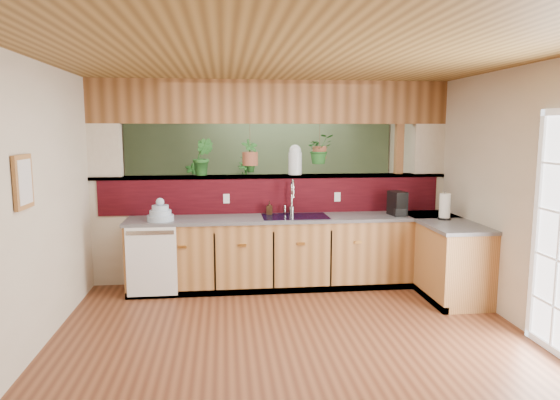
{
  "coord_description": "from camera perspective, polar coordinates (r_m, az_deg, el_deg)",
  "views": [
    {
      "loc": [
        -0.62,
        -5.1,
        1.98
      ],
      "look_at": [
        0.03,
        0.7,
        1.15
      ],
      "focal_mm": 32.0,
      "sensor_mm": 36.0,
      "label": 1
    }
  ],
  "objects": [
    {
      "name": "navy_sink",
      "position": [
        6.25,
        1.73,
        -2.6
      ],
      "size": [
        0.82,
        0.5,
        0.18
      ],
      "color": "black",
      "rests_on": "countertop"
    },
    {
      "name": "paper_towel",
      "position": [
        6.33,
        18.32,
        -0.74
      ],
      "size": [
        0.16,
        0.16,
        0.34
      ],
      "color": "black",
      "rests_on": "countertop"
    },
    {
      "name": "hanging_plant_b",
      "position": [
        6.57,
        4.56,
        7.27
      ],
      "size": [
        0.4,
        0.37,
        0.5
      ],
      "color": "brown",
      "rests_on": "header_beam"
    },
    {
      "name": "framed_print",
      "position": [
        4.63,
        -27.27,
        1.85
      ],
      "size": [
        0.04,
        0.35,
        0.45
      ],
      "color": "#976434",
      "rests_on": "wall_left"
    },
    {
      "name": "header_beam",
      "position": [
        6.49,
        -0.92,
        11.14
      ],
      "size": [
        4.6,
        0.15,
        0.55
      ],
      "primitive_type": "cube",
      "color": "brown",
      "rests_on": "ground"
    },
    {
      "name": "wall_front",
      "position": [
        1.85,
        14.23,
        -13.77
      ],
      "size": [
        4.6,
        0.02,
        2.6
      ],
      "primitive_type": "cube",
      "color": "beige",
      "rests_on": "ground"
    },
    {
      "name": "ceiling",
      "position": [
        5.18,
        0.57,
        14.97
      ],
      "size": [
        4.6,
        7.0,
        0.01
      ],
      "primitive_type": "cube",
      "color": "brown",
      "rests_on": "ground"
    },
    {
      "name": "sage_backwall",
      "position": [
        8.63,
        -2.27,
        3.57
      ],
      "size": [
        4.55,
        0.02,
        2.55
      ],
      "primitive_type": "cube",
      "color": "#556C4A",
      "rests_on": "ground"
    },
    {
      "name": "glass_jar",
      "position": [
        6.53,
        1.74,
        4.62
      ],
      "size": [
        0.18,
        0.18,
        0.39
      ],
      "color": "silver",
      "rests_on": "pass_through_ledge"
    },
    {
      "name": "shelf_plant_a",
      "position": [
        8.41,
        -9.95,
        2.6
      ],
      "size": [
        0.26,
        0.19,
        0.47
      ],
      "primitive_type": "imported",
      "rotation": [
        0.0,
        0.0,
        -0.08
      ],
      "color": "#1F551F",
      "rests_on": "shelving_console"
    },
    {
      "name": "ground",
      "position": [
        5.51,
        0.53,
        -12.98
      ],
      "size": [
        4.6,
        7.0,
        0.01
      ],
      "primitive_type": "cube",
      "color": "brown",
      "rests_on": "ground"
    },
    {
      "name": "countertop",
      "position": [
        6.34,
        7.15,
        -5.96
      ],
      "size": [
        4.14,
        1.52,
        0.9
      ],
      "color": "#976434",
      "rests_on": "ground"
    },
    {
      "name": "pass_through_partition",
      "position": [
        6.53,
        -0.63,
        1.15
      ],
      "size": [
        4.6,
        0.21,
        2.6
      ],
      "color": "beige",
      "rests_on": "ground"
    },
    {
      "name": "dishwasher",
      "position": [
        6.02,
        -14.48,
        -6.82
      ],
      "size": [
        0.58,
        0.03,
        0.82
      ],
      "color": "white",
      "rests_on": "ground"
    },
    {
      "name": "wall_right",
      "position": [
        5.92,
        23.23,
        0.84
      ],
      "size": [
        0.02,
        7.0,
        2.6
      ],
      "primitive_type": "cube",
      "color": "beige",
      "rests_on": "ground"
    },
    {
      "name": "wall_back",
      "position": [
        8.65,
        -2.27,
        3.58
      ],
      "size": [
        4.6,
        0.02,
        2.6
      ],
      "primitive_type": "cube",
      "color": "beige",
      "rests_on": "ground"
    },
    {
      "name": "shelving_console",
      "position": [
        8.48,
        -6.61,
        -2.01
      ],
      "size": [
        1.42,
        0.71,
        0.92
      ],
      "primitive_type": "cube",
      "rotation": [
        0.0,
        0.0,
        0.26
      ],
      "color": "black",
      "rests_on": "ground"
    },
    {
      "name": "dish_stack",
      "position": [
        6.09,
        -13.5,
        -1.53
      ],
      "size": [
        0.31,
        0.31,
        0.28
      ],
      "color": "#9FB4CE",
      "rests_on": "countertop"
    },
    {
      "name": "coffee_maker",
      "position": [
        6.47,
        13.29,
        -0.49
      ],
      "size": [
        0.16,
        0.27,
        0.3
      ],
      "rotation": [
        0.0,
        0.0,
        0.16
      ],
      "color": "black",
      "rests_on": "countertop"
    },
    {
      "name": "shelf_plant_b",
      "position": [
        8.4,
        -3.97,
        2.74
      ],
      "size": [
        0.33,
        0.33,
        0.48
      ],
      "primitive_type": "imported",
      "rotation": [
        0.0,
        0.0,
        0.25
      ],
      "color": "#1F551F",
      "rests_on": "shelving_console"
    },
    {
      "name": "floor_plant",
      "position": [
        7.93,
        3.52,
        -3.47
      ],
      "size": [
        0.77,
        0.69,
        0.78
      ],
      "primitive_type": "imported",
      "rotation": [
        0.0,
        0.0,
        -0.11
      ],
      "color": "#1F551F",
      "rests_on": "ground"
    },
    {
      "name": "faucet",
      "position": [
        6.35,
        1.36,
        0.52
      ],
      "size": [
        0.2,
        0.2,
        0.46
      ],
      "color": "#B7B7B2",
      "rests_on": "countertop"
    },
    {
      "name": "pass_through_ledge",
      "position": [
        6.51,
        -0.9,
        2.71
      ],
      "size": [
        4.6,
        0.21,
        0.04
      ],
      "primitive_type": "cube",
      "color": "brown",
      "rests_on": "ground"
    },
    {
      "name": "wall_left",
      "position": [
        5.41,
        -24.4,
        0.14
      ],
      "size": [
        0.02,
        7.0,
        2.6
      ],
      "primitive_type": "cube",
      "color": "beige",
      "rests_on": "ground"
    },
    {
      "name": "ledge_plant_left",
      "position": [
        6.47,
        -8.8,
        4.88
      ],
      "size": [
        0.3,
        0.26,
        0.48
      ],
      "primitive_type": "imported",
      "rotation": [
        0.0,
        0.0,
        -0.2
      ],
      "color": "#1F551F",
      "rests_on": "pass_through_ledge"
    },
    {
      "name": "hanging_plant_a",
      "position": [
        6.46,
        -3.45,
        6.28
      ],
      "size": [
        0.27,
        0.23,
        0.56
      ],
      "color": "brown",
      "rests_on": "header_beam"
    },
    {
      "name": "soap_dispenser",
      "position": [
        6.36,
        -1.22,
        -0.92
      ],
      "size": [
        0.08,
        0.09,
        0.17
      ],
      "primitive_type": "imported",
      "rotation": [
        0.0,
        0.0,
        -0.13
      ],
      "color": "#362113",
      "rests_on": "countertop"
    }
  ]
}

